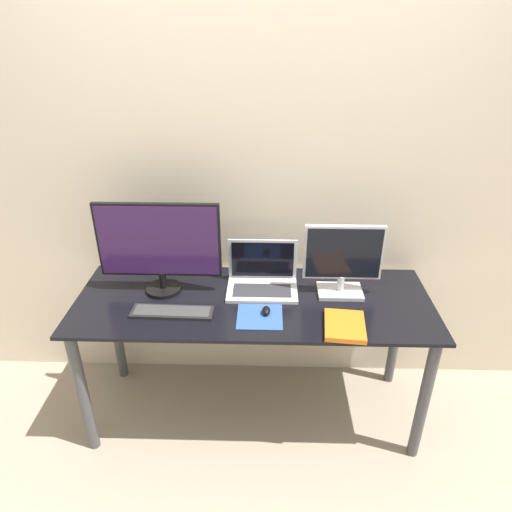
# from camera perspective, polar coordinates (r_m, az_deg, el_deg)

# --- Properties ---
(ground_plane) EXTENTS (12.00, 12.00, 0.00)m
(ground_plane) POSITION_cam_1_polar(r_m,az_deg,el_deg) (2.59, -0.55, -23.94)
(ground_plane) COLOR gray
(wall_back) EXTENTS (7.00, 0.05, 2.50)m
(wall_back) POSITION_cam_1_polar(r_m,az_deg,el_deg) (2.46, -0.05, 9.21)
(wall_back) COLOR beige
(wall_back) RESTS_ON ground_plane
(desk) EXTENTS (1.80, 0.66, 0.76)m
(desk) POSITION_cam_1_polar(r_m,az_deg,el_deg) (2.39, -0.32, -8.04)
(desk) COLOR black
(desk) RESTS_ON ground_plane
(monitor_left) EXTENTS (0.62, 0.18, 0.49)m
(monitor_left) POSITION_cam_1_polar(r_m,az_deg,el_deg) (2.31, -12.03, 1.34)
(monitor_left) COLOR black
(monitor_left) RESTS_ON desk
(monitor_right) EXTENTS (0.39, 0.16, 0.38)m
(monitor_right) POSITION_cam_1_polar(r_m,az_deg,el_deg) (2.32, 10.80, -0.53)
(monitor_right) COLOR silver
(monitor_right) RESTS_ON desk
(laptop) EXTENTS (0.36, 0.24, 0.24)m
(laptop) POSITION_cam_1_polar(r_m,az_deg,el_deg) (2.39, 0.80, -2.67)
(laptop) COLOR silver
(laptop) RESTS_ON desk
(keyboard) EXTENTS (0.40, 0.12, 0.02)m
(keyboard) POSITION_cam_1_polar(r_m,az_deg,el_deg) (2.25, -10.43, -6.91)
(keyboard) COLOR black
(keyboard) RESTS_ON desk
(mousepad) EXTENTS (0.22, 0.21, 0.00)m
(mousepad) POSITION_cam_1_polar(r_m,az_deg,el_deg) (2.19, 0.47, -7.60)
(mousepad) COLOR #2D519E
(mousepad) RESTS_ON desk
(mouse) EXTENTS (0.04, 0.07, 0.03)m
(mouse) POSITION_cam_1_polar(r_m,az_deg,el_deg) (2.20, 1.28, -6.84)
(mouse) COLOR black
(mouse) RESTS_ON mousepad
(book) EXTENTS (0.20, 0.25, 0.02)m
(book) POSITION_cam_1_polar(r_m,az_deg,el_deg) (2.16, 11.03, -8.55)
(book) COLOR orange
(book) RESTS_ON desk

